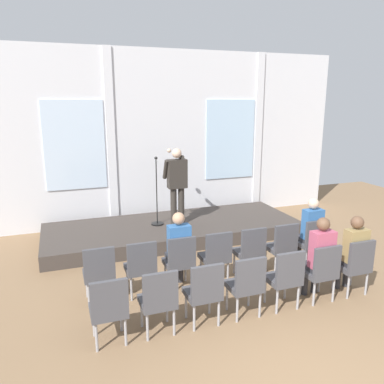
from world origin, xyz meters
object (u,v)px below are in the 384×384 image
at_px(audience_r1_c5, 319,254).
at_px(audience_r0_c2, 178,246).
at_px(chair_r0_c6, 312,240).
at_px(chair_r1_c2, 204,290).
at_px(chair_r0_c2, 180,259).
at_px(chair_r1_c4, 285,276).
at_px(audience_r1_c6, 353,250).
at_px(chair_r1_c5, 322,269).
at_px(chair_r0_c3, 216,254).
at_px(chair_r1_c3, 246,282).
at_px(chair_r0_c1, 141,265).
at_px(chair_r1_c1, 159,298).
at_px(chair_r1_c0, 109,307).
at_px(speaker, 177,181).
at_px(chair_r0_c4, 250,249).
at_px(chair_r0_c5, 282,244).
at_px(audience_r0_c6, 310,228).
at_px(mic_stand, 157,210).
at_px(chair_r1_c6, 355,263).
at_px(chair_r0_c0, 99,271).

bearing_deg(audience_r1_c5, audience_r0_c2, 150.54).
height_order(chair_r0_c6, chair_r1_c2, same).
height_order(chair_r0_c2, audience_r0_c2, audience_r0_c2).
relative_size(chair_r0_c6, chair_r1_c2, 1.00).
xyz_separation_m(chair_r1_c4, audience_r1_c6, (1.29, 0.08, 0.19)).
bearing_deg(chair_r1_c2, audience_r1_c5, 2.37).
bearing_deg(chair_r1_c5, chair_r0_c3, 139.77).
height_order(chair_r1_c2, chair_r1_c3, same).
bearing_deg(chair_r0_c1, chair_r1_c2, -59.42).
bearing_deg(audience_r0_c2, chair_r1_c1, -118.80).
bearing_deg(audience_r1_c5, chair_r1_c3, -176.45).
height_order(chair_r0_c6, chair_r1_c0, same).
relative_size(speaker, chair_r1_c1, 1.84).
height_order(audience_r0_c2, chair_r1_c5, audience_r0_c2).
distance_m(chair_r0_c4, chair_r1_c2, 1.68).
distance_m(chair_r1_c3, chair_r1_c4, 0.64).
distance_m(chair_r0_c5, audience_r0_c6, 0.68).
distance_m(speaker, mic_stand, 0.81).
height_order(chair_r0_c5, chair_r1_c6, same).
bearing_deg(speaker, chair_r0_c4, -76.69).
distance_m(chair_r0_c4, chair_r1_c1, 2.22).
relative_size(speaker, chair_r0_c3, 1.84).
xyz_separation_m(audience_r0_c2, audience_r1_c6, (2.57, -1.09, -0.01)).
relative_size(chair_r1_c4, chair_r1_c6, 1.00).
height_order(chair_r1_c0, chair_r1_c5, same).
bearing_deg(chair_r0_c2, chair_r1_c5, -29.43).
height_order(chair_r1_c4, audience_r1_c6, audience_r1_c6).
height_order(chair_r0_c6, chair_r1_c6, same).
distance_m(audience_r0_c2, chair_r0_c5, 1.94).
bearing_deg(chair_r0_c0, chair_r1_c5, -18.70).
relative_size(chair_r0_c1, chair_r1_c5, 1.00).
bearing_deg(audience_r1_c5, chair_r0_c4, 122.53).
height_order(speaker, chair_r1_c1, speaker).
distance_m(chair_r1_c2, chair_r1_c6, 2.57).
xyz_separation_m(chair_r0_c6, chair_r1_c5, (-0.64, -1.09, 0.00)).
bearing_deg(chair_r1_c1, chair_r1_c0, 180.00).
bearing_deg(chair_r1_c3, chair_r1_c4, 0.00).
xyz_separation_m(chair_r1_c3, chair_r1_c4, (0.64, 0.00, 0.00)).
xyz_separation_m(chair_r1_c0, chair_r1_c6, (3.86, 0.00, 0.00)).
distance_m(mic_stand, chair_r0_c2, 2.56).
xyz_separation_m(chair_r0_c3, chair_r1_c0, (-1.93, -1.09, 0.00)).
xyz_separation_m(chair_r0_c4, chair_r1_c2, (-1.29, -1.09, 0.00)).
relative_size(chair_r1_c3, audience_r1_c5, 0.70).
height_order(chair_r0_c1, audience_r1_c6, audience_r1_c6).
relative_size(chair_r0_c3, chair_r0_c5, 1.00).
distance_m(chair_r1_c4, chair_r1_c6, 1.29).
height_order(audience_r0_c6, chair_r1_c5, audience_r0_c6).
bearing_deg(audience_r1_c5, mic_stand, 114.92).
height_order(chair_r0_c3, chair_r1_c0, same).
xyz_separation_m(chair_r1_c0, audience_r1_c6, (3.86, 0.08, 0.19)).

